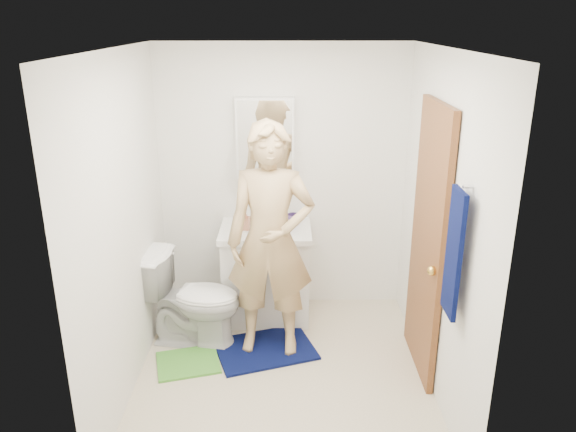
% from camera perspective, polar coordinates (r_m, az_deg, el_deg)
% --- Properties ---
extents(floor, '(2.20, 2.40, 0.02)m').
position_cam_1_polar(floor, '(4.48, -0.53, -15.87)').
color(floor, beige).
rests_on(floor, ground).
extents(ceiling, '(2.20, 2.40, 0.02)m').
position_cam_1_polar(ceiling, '(3.65, -0.66, 16.81)').
color(ceiling, white).
rests_on(ceiling, ground).
extents(wall_back, '(2.20, 0.02, 2.40)m').
position_cam_1_polar(wall_back, '(5.05, -0.54, 3.64)').
color(wall_back, white).
rests_on(wall_back, ground).
extents(wall_front, '(2.20, 0.02, 2.40)m').
position_cam_1_polar(wall_front, '(2.80, -0.68, -10.06)').
color(wall_front, white).
rests_on(wall_front, ground).
extents(wall_left, '(0.02, 2.40, 2.40)m').
position_cam_1_polar(wall_left, '(4.06, -16.46, -1.22)').
color(wall_left, white).
rests_on(wall_left, ground).
extents(wall_right, '(0.02, 2.40, 2.40)m').
position_cam_1_polar(wall_right, '(4.05, 15.31, -1.16)').
color(wall_right, white).
rests_on(wall_right, ground).
extents(vanity_cabinet, '(0.75, 0.55, 0.80)m').
position_cam_1_polar(vanity_cabinet, '(5.06, -2.23, -6.03)').
color(vanity_cabinet, white).
rests_on(vanity_cabinet, floor).
extents(countertop, '(0.79, 0.59, 0.05)m').
position_cam_1_polar(countertop, '(4.89, -2.29, -1.54)').
color(countertop, white).
rests_on(countertop, vanity_cabinet).
extents(sink_basin, '(0.40, 0.40, 0.03)m').
position_cam_1_polar(sink_basin, '(4.89, -2.30, -1.38)').
color(sink_basin, white).
rests_on(sink_basin, countertop).
extents(faucet, '(0.03, 0.03, 0.12)m').
position_cam_1_polar(faucet, '(5.03, -2.24, 0.10)').
color(faucet, silver).
rests_on(faucet, countertop).
extents(medicine_cabinet, '(0.50, 0.12, 0.70)m').
position_cam_1_polar(medicine_cabinet, '(4.89, -2.33, 7.92)').
color(medicine_cabinet, white).
rests_on(medicine_cabinet, wall_back).
extents(mirror_panel, '(0.46, 0.01, 0.66)m').
position_cam_1_polar(mirror_panel, '(4.83, -2.36, 7.77)').
color(mirror_panel, white).
rests_on(mirror_panel, wall_back).
extents(door, '(0.05, 0.80, 2.05)m').
position_cam_1_polar(door, '(4.24, 14.00, -2.66)').
color(door, brown).
rests_on(door, ground).
extents(door_knob, '(0.07, 0.07, 0.07)m').
position_cam_1_polar(door_knob, '(3.97, 14.44, -5.41)').
color(door_knob, gold).
rests_on(door_knob, door).
extents(towel, '(0.03, 0.24, 0.80)m').
position_cam_1_polar(towel, '(3.50, 16.50, -3.70)').
color(towel, '#060E3F').
rests_on(towel, wall_right).
extents(towel_hook, '(0.06, 0.02, 0.02)m').
position_cam_1_polar(towel_hook, '(3.38, 17.83, 2.88)').
color(towel_hook, silver).
rests_on(towel_hook, wall_right).
extents(toilet, '(0.85, 0.58, 0.80)m').
position_cam_1_polar(toilet, '(4.73, -9.59, -8.25)').
color(toilet, white).
rests_on(toilet, floor).
extents(bath_mat, '(0.91, 0.77, 0.02)m').
position_cam_1_polar(bath_mat, '(4.74, -2.34, -13.35)').
color(bath_mat, '#060E3F').
rests_on(bath_mat, floor).
extents(green_rug, '(0.57, 0.51, 0.02)m').
position_cam_1_polar(green_rug, '(4.65, -10.12, -14.45)').
color(green_rug, '#50A336').
rests_on(green_rug, floor).
extents(soap_dispenser, '(0.10, 0.10, 0.17)m').
position_cam_1_polar(soap_dispenser, '(4.83, -4.33, -0.46)').
color(soap_dispenser, '#BA7557').
rests_on(soap_dispenser, countertop).
extents(toothbrush_cup, '(0.14, 0.14, 0.09)m').
position_cam_1_polar(toothbrush_cup, '(4.97, 0.54, -0.30)').
color(toothbrush_cup, '#51397E').
rests_on(toothbrush_cup, countertop).
extents(man, '(0.71, 0.49, 1.87)m').
position_cam_1_polar(man, '(4.33, -1.79, -2.59)').
color(man, tan).
rests_on(man, bath_mat).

